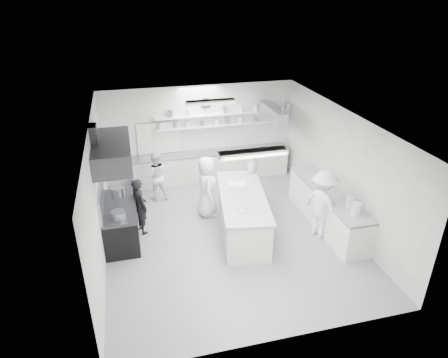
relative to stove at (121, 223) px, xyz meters
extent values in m
cube|color=gray|center=(2.60, -0.40, -0.46)|extent=(6.00, 7.00, 0.02)
cube|color=white|center=(2.60, -0.40, 2.56)|extent=(6.00, 7.00, 0.02)
cube|color=silver|center=(2.60, 3.10, 1.05)|extent=(6.00, 0.04, 3.00)
cube|color=silver|center=(2.60, -3.90, 1.05)|extent=(6.00, 0.04, 3.00)
cube|color=silver|center=(-0.40, -0.40, 1.05)|extent=(0.04, 7.00, 3.00)
cube|color=silver|center=(5.60, -0.40, 1.05)|extent=(0.04, 7.00, 3.00)
cube|color=black|center=(0.00, 0.00, 0.00)|extent=(0.80, 1.80, 0.90)
cube|color=#36363A|center=(0.00, 0.00, 1.90)|extent=(0.85, 2.00, 0.50)
cube|color=silver|center=(2.90, 2.80, 0.01)|extent=(5.00, 0.60, 0.92)
cube|color=silver|center=(3.30, 2.97, 1.30)|extent=(4.20, 0.26, 0.04)
cube|color=silver|center=(3.30, 2.97, 1.65)|extent=(4.20, 0.26, 0.04)
cube|color=black|center=(1.30, 3.08, 1.00)|extent=(1.30, 0.04, 1.00)
cylinder|color=white|center=(2.80, 3.06, 2.00)|extent=(0.32, 0.05, 0.32)
cube|color=silver|center=(5.25, -0.60, 0.02)|extent=(0.74, 3.30, 0.94)
cube|color=#9399A2|center=(4.60, 2.00, 1.85)|extent=(0.30, 1.60, 0.40)
cube|color=silver|center=(2.60, -2.20, 2.49)|extent=(1.30, 0.25, 0.10)
cube|color=silver|center=(2.60, 1.40, 2.49)|extent=(1.30, 0.25, 0.10)
cube|color=silver|center=(2.98, -0.43, 0.06)|extent=(1.45, 2.87, 1.01)
cylinder|color=#9399A2|center=(0.00, 0.47, 0.61)|extent=(0.34, 0.34, 0.30)
imported|color=black|center=(0.50, 0.22, 0.30)|extent=(0.55, 0.64, 1.49)
imported|color=white|center=(1.05, 1.88, 0.30)|extent=(0.75, 0.60, 1.49)
imported|color=white|center=(2.30, 0.66, 0.40)|extent=(0.61, 0.87, 1.70)
imported|color=white|center=(3.67, 1.00, 0.39)|extent=(0.81, 1.06, 1.68)
imported|color=white|center=(4.85, -1.03, 0.44)|extent=(1.02, 1.31, 1.78)
imported|color=#9399A2|center=(2.77, -1.12, 0.59)|extent=(0.34, 0.34, 0.07)
imported|color=silver|center=(2.97, -0.10, 0.59)|extent=(0.24, 0.24, 0.06)
imported|color=silver|center=(5.09, -0.01, 0.52)|extent=(0.31, 0.31, 0.06)
camera|label=1|loc=(0.43, -8.62, 5.29)|focal=31.87mm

